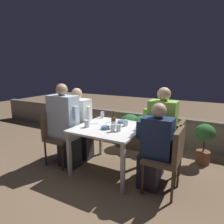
# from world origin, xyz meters

# --- Properties ---
(ground_plane) EXTENTS (16.00, 16.00, 0.00)m
(ground_plane) POSITION_xyz_m (0.00, 0.00, 0.00)
(ground_plane) COLOR #7A6047
(parapet_wall) EXTENTS (9.00, 0.18, 0.63)m
(parapet_wall) POSITION_xyz_m (0.00, 1.53, 0.32)
(parapet_wall) COLOR gray
(parapet_wall) RESTS_ON ground_plane
(dining_table) EXTENTS (0.99, 1.01, 0.73)m
(dining_table) POSITION_xyz_m (0.00, 0.00, 0.64)
(dining_table) COLOR white
(dining_table) RESTS_ON ground_plane
(planter_hedge) EXTENTS (1.01, 0.47, 0.69)m
(planter_hedge) POSITION_xyz_m (0.16, 1.09, 0.38)
(planter_hedge) COLOR brown
(planter_hedge) RESTS_ON ground_plane
(chair_left_near) EXTENTS (0.44, 0.44, 0.89)m
(chair_left_near) POSITION_xyz_m (-0.93, -0.19, 0.55)
(chair_left_near) COLOR brown
(chair_left_near) RESTS_ON ground_plane
(person_blue_shirt) EXTENTS (0.52, 0.26, 1.38)m
(person_blue_shirt) POSITION_xyz_m (-0.74, -0.19, 0.69)
(person_blue_shirt) COLOR #282833
(person_blue_shirt) RESTS_ON ground_plane
(chair_left_far) EXTENTS (0.44, 0.44, 0.89)m
(chair_left_far) POSITION_xyz_m (-0.92, 0.17, 0.55)
(chair_left_far) COLOR brown
(chair_left_far) RESTS_ON ground_plane
(person_white_polo) EXTENTS (0.52, 0.26, 1.28)m
(person_white_polo) POSITION_xyz_m (-0.72, 0.17, 0.64)
(person_white_polo) COLOR #282833
(person_white_polo) RESTS_ON ground_plane
(chair_right_near) EXTENTS (0.44, 0.44, 0.89)m
(chair_right_near) POSITION_xyz_m (0.96, -0.17, 0.55)
(chair_right_near) COLOR brown
(chair_right_near) RESTS_ON ground_plane
(person_navy_jumper) EXTENTS (0.48, 0.26, 1.19)m
(person_navy_jumper) POSITION_xyz_m (0.76, -0.17, 0.60)
(person_navy_jumper) COLOR #282833
(person_navy_jumper) RESTS_ON ground_plane
(chair_right_far) EXTENTS (0.44, 0.44, 0.89)m
(chair_right_far) POSITION_xyz_m (0.93, 0.19, 0.55)
(chair_right_far) COLOR brown
(chair_right_far) RESTS_ON ground_plane
(person_green_blouse) EXTENTS (0.48, 0.26, 1.36)m
(person_green_blouse) POSITION_xyz_m (0.73, 0.19, 0.69)
(person_green_blouse) COLOR #282833
(person_green_blouse) RESTS_ON ground_plane
(beer_bottle) EXTENTS (0.07, 0.07, 0.27)m
(beer_bottle) POSITION_xyz_m (0.09, -0.05, 0.83)
(beer_bottle) COLOR brown
(beer_bottle) RESTS_ON dining_table
(plate_0) EXTENTS (0.18, 0.18, 0.01)m
(plate_0) POSITION_xyz_m (-0.34, 0.07, 0.73)
(plate_0) COLOR white
(plate_0) RESTS_ON dining_table
(bowl_0) EXTENTS (0.12, 0.12, 0.04)m
(bowl_0) POSITION_xyz_m (0.00, -0.13, 0.75)
(bowl_0) COLOR #4C709E
(bowl_0) RESTS_ON dining_table
(bowl_1) EXTENTS (0.13, 0.13, 0.04)m
(bowl_1) POSITION_xyz_m (0.06, 0.30, 0.75)
(bowl_1) COLOR #4C709E
(bowl_1) RESTS_ON dining_table
(glass_cup_0) EXTENTS (0.06, 0.06, 0.12)m
(glass_cup_0) POSITION_xyz_m (-0.39, 0.43, 0.79)
(glass_cup_0) COLOR silver
(glass_cup_0) RESTS_ON dining_table
(glass_cup_1) EXTENTS (0.06, 0.06, 0.11)m
(glass_cup_1) POSITION_xyz_m (0.16, -0.19, 0.78)
(glass_cup_1) COLOR silver
(glass_cup_1) RESTS_ON dining_table
(glass_cup_2) EXTENTS (0.07, 0.07, 0.10)m
(glass_cup_2) POSITION_xyz_m (0.20, 0.16, 0.78)
(glass_cup_2) COLOR silver
(glass_cup_2) RESTS_ON dining_table
(glass_cup_3) EXTENTS (0.07, 0.07, 0.10)m
(glass_cup_3) POSITION_xyz_m (0.22, -0.13, 0.78)
(glass_cup_3) COLOR silver
(glass_cup_3) RESTS_ON dining_table
(glass_cup_4) EXTENTS (0.08, 0.08, 0.11)m
(glass_cup_4) POSITION_xyz_m (-0.30, -0.18, 0.78)
(glass_cup_4) COLOR silver
(glass_cup_4) RESTS_ON dining_table
(glass_cup_5) EXTENTS (0.07, 0.07, 0.08)m
(glass_cup_5) POSITION_xyz_m (0.42, 0.19, 0.77)
(glass_cup_5) COLOR silver
(glass_cup_5) RESTS_ON dining_table
(fork_0) EXTENTS (0.03, 0.17, 0.01)m
(fork_0) POSITION_xyz_m (-0.14, 0.20, 0.73)
(fork_0) COLOR silver
(fork_0) RESTS_ON dining_table
(potted_plant) EXTENTS (0.32, 0.32, 0.71)m
(potted_plant) POSITION_xyz_m (1.30, 0.95, 0.43)
(potted_plant) COLOR brown
(potted_plant) RESTS_ON ground_plane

